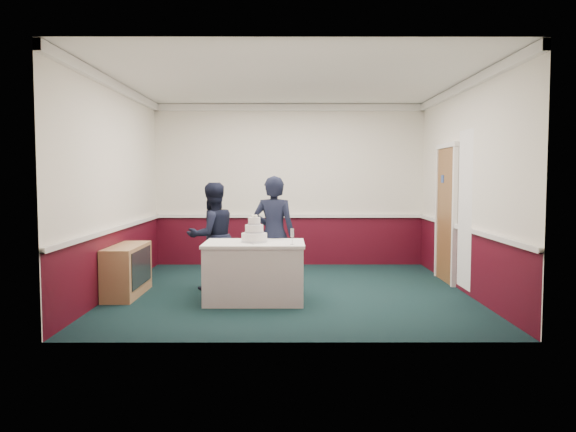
{
  "coord_description": "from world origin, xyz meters",
  "views": [
    {
      "loc": [
        -0.05,
        -8.0,
        1.65
      ],
      "look_at": [
        -0.03,
        -0.1,
        1.1
      ],
      "focal_mm": 35.0,
      "sensor_mm": 36.0,
      "label": 1
    }
  ],
  "objects_px": {
    "person_woman": "(274,234)",
    "sideboard": "(127,270)",
    "cake_knife": "(251,244)",
    "champagne_flute": "(292,234)",
    "cake_table": "(254,271)",
    "person_man": "(212,236)",
    "wedding_cake": "(254,234)"
  },
  "relations": [
    {
      "from": "champagne_flute",
      "to": "person_man",
      "type": "relative_size",
      "value": 0.13
    },
    {
      "from": "wedding_cake",
      "to": "cake_knife",
      "type": "distance_m",
      "value": 0.23
    },
    {
      "from": "cake_table",
      "to": "person_woman",
      "type": "xyz_separation_m",
      "value": [
        0.25,
        0.55,
        0.43
      ]
    },
    {
      "from": "person_man",
      "to": "person_woman",
      "type": "relative_size",
      "value": 0.94
    },
    {
      "from": "champagne_flute",
      "to": "person_woman",
      "type": "relative_size",
      "value": 0.12
    },
    {
      "from": "cake_table",
      "to": "cake_knife",
      "type": "bearing_deg",
      "value": -98.53
    },
    {
      "from": "wedding_cake",
      "to": "champagne_flute",
      "type": "bearing_deg",
      "value": -29.25
    },
    {
      "from": "person_woman",
      "to": "sideboard",
      "type": "bearing_deg",
      "value": 17.22
    },
    {
      "from": "champagne_flute",
      "to": "person_man",
      "type": "distance_m",
      "value": 1.6
    },
    {
      "from": "person_man",
      "to": "cake_knife",
      "type": "bearing_deg",
      "value": 89.48
    },
    {
      "from": "sideboard",
      "to": "person_woman",
      "type": "bearing_deg",
      "value": 5.31
    },
    {
      "from": "cake_table",
      "to": "champagne_flute",
      "type": "bearing_deg",
      "value": -29.25
    },
    {
      "from": "wedding_cake",
      "to": "cake_knife",
      "type": "relative_size",
      "value": 1.65
    },
    {
      "from": "sideboard",
      "to": "champagne_flute",
      "type": "bearing_deg",
      "value": -15.66
    },
    {
      "from": "champagne_flute",
      "to": "sideboard",
      "type": "bearing_deg",
      "value": 164.34
    },
    {
      "from": "cake_knife",
      "to": "person_man",
      "type": "xyz_separation_m",
      "value": [
        -0.64,
        1.01,
        -0.01
      ]
    },
    {
      "from": "sideboard",
      "to": "champagne_flute",
      "type": "height_order",
      "value": "champagne_flute"
    },
    {
      "from": "cake_knife",
      "to": "champagne_flute",
      "type": "relative_size",
      "value": 1.07
    },
    {
      "from": "cake_knife",
      "to": "champagne_flute",
      "type": "height_order",
      "value": "champagne_flute"
    },
    {
      "from": "champagne_flute",
      "to": "person_woman",
      "type": "bearing_deg",
      "value": 106.75
    },
    {
      "from": "champagne_flute",
      "to": "person_man",
      "type": "bearing_deg",
      "value": 136.97
    },
    {
      "from": "champagne_flute",
      "to": "person_man",
      "type": "xyz_separation_m",
      "value": [
        -1.17,
        1.09,
        -0.14
      ]
    },
    {
      "from": "cake_table",
      "to": "champagne_flute",
      "type": "height_order",
      "value": "champagne_flute"
    },
    {
      "from": "cake_table",
      "to": "person_man",
      "type": "distance_m",
      "value": 1.12
    },
    {
      "from": "cake_table",
      "to": "wedding_cake",
      "type": "bearing_deg",
      "value": 90.0
    },
    {
      "from": "cake_table",
      "to": "cake_knife",
      "type": "height_order",
      "value": "cake_knife"
    },
    {
      "from": "sideboard",
      "to": "person_man",
      "type": "bearing_deg",
      "value": 21.59
    },
    {
      "from": "wedding_cake",
      "to": "cake_table",
      "type": "bearing_deg",
      "value": -90.0
    },
    {
      "from": "sideboard",
      "to": "champagne_flute",
      "type": "relative_size",
      "value": 5.85
    },
    {
      "from": "champagne_flute",
      "to": "person_man",
      "type": "height_order",
      "value": "person_man"
    },
    {
      "from": "person_man",
      "to": "sideboard",
      "type": "bearing_deg",
      "value": -11.2
    },
    {
      "from": "champagne_flute",
      "to": "wedding_cake",
      "type": "bearing_deg",
      "value": 150.75
    }
  ]
}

